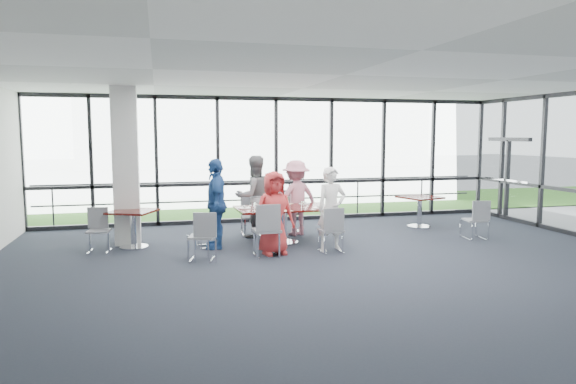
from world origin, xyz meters
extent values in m
cube|color=#222732|center=(0.00, 0.00, -0.01)|extent=(12.00, 10.00, 0.02)
cube|color=white|center=(0.00, 0.00, 3.20)|extent=(12.00, 10.00, 0.04)
cube|color=white|center=(0.00, 5.00, 1.60)|extent=(12.00, 0.10, 3.20)
cube|color=black|center=(6.00, 3.75, 1.05)|extent=(0.12, 1.60, 2.10)
cube|color=silver|center=(-3.60, 3.00, 1.60)|extent=(0.50, 0.50, 3.20)
cube|color=gray|center=(0.00, 10.00, -0.02)|extent=(80.00, 70.00, 0.02)
cube|color=#2C5316|center=(0.00, 8.00, 0.01)|extent=(80.00, 5.00, 0.01)
cube|color=#BABBC0|center=(4.00, 32.00, 3.00)|extent=(24.00, 10.00, 6.00)
cylinder|color=#2D2D33|center=(0.00, 5.60, 0.50)|extent=(12.00, 0.06, 0.06)
cube|color=#3D0B09|center=(-0.45, 2.25, 0.73)|extent=(2.01, 1.15, 0.04)
cylinder|color=silver|center=(-0.45, 2.25, 0.35)|extent=(0.12, 0.12, 0.71)
cylinder|color=silver|center=(-0.45, 2.25, 0.01)|extent=(0.56, 0.56, 0.03)
cube|color=#3D0B09|center=(-3.47, 2.55, 0.73)|extent=(1.07, 1.07, 0.04)
cylinder|color=silver|center=(-3.47, 2.55, 0.35)|extent=(0.12, 0.12, 0.71)
cube|color=#3D0B09|center=(3.18, 3.24, 0.73)|extent=(1.06, 1.06, 0.04)
cylinder|color=silver|center=(3.18, 3.24, 0.35)|extent=(0.12, 0.12, 0.71)
imported|color=red|center=(-0.88, 1.33, 0.78)|extent=(0.83, 0.61, 1.57)
imported|color=white|center=(0.27, 1.36, 0.81)|extent=(0.64, 0.50, 1.62)
imported|color=slate|center=(-0.94, 3.03, 0.90)|extent=(0.97, 0.73, 1.79)
imported|color=#CC7C8F|center=(0.01, 3.04, 0.84)|extent=(1.19, 0.83, 1.68)
imported|color=#22498B|center=(-1.87, 2.14, 0.89)|extent=(0.69, 1.10, 1.78)
cylinder|color=white|center=(-0.97, 1.94, 0.76)|extent=(0.27, 0.27, 0.01)
cylinder|color=white|center=(0.20, 1.93, 0.76)|extent=(0.24, 0.24, 0.01)
cylinder|color=white|center=(-1.00, 2.60, 0.76)|extent=(0.25, 0.25, 0.01)
cylinder|color=white|center=(0.08, 2.62, 0.76)|extent=(0.24, 0.24, 0.01)
cylinder|color=white|center=(-1.28, 2.28, 0.76)|extent=(0.27, 0.27, 0.01)
cylinder|color=white|center=(-0.67, 2.02, 0.82)|extent=(0.07, 0.07, 0.14)
cylinder|color=white|center=(-0.13, 2.03, 0.82)|extent=(0.07, 0.07, 0.14)
cylinder|color=white|center=(-0.44, 2.53, 0.81)|extent=(0.06, 0.06, 0.13)
cylinder|color=white|center=(-1.13, 2.06, 0.83)|extent=(0.08, 0.08, 0.15)
cube|color=silver|center=(-0.58, 1.75, 0.75)|extent=(0.35, 0.28, 0.00)
cube|color=silver|center=(0.42, 1.95, 0.75)|extent=(0.35, 0.32, 0.00)
cube|color=silver|center=(-0.29, 2.71, 0.75)|extent=(0.33, 0.33, 0.00)
cube|color=black|center=(-0.45, 2.29, 0.77)|extent=(0.10, 0.07, 0.04)
cylinder|color=#AF2816|center=(-0.43, 2.27, 0.84)|extent=(0.06, 0.06, 0.18)
cylinder|color=#25772D|center=(-0.37, 2.34, 0.85)|extent=(0.05, 0.05, 0.20)
camera|label=1|loc=(-2.95, -7.94, 2.24)|focal=32.00mm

